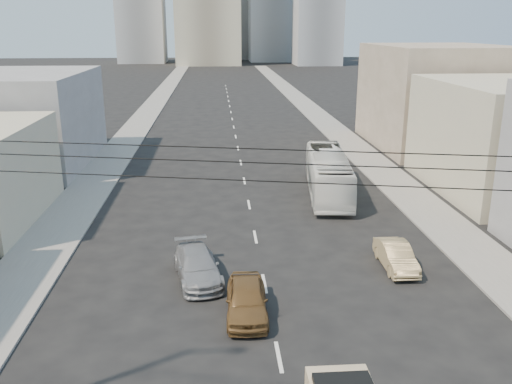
{
  "coord_description": "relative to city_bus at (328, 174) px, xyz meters",
  "views": [
    {
      "loc": [
        -2.14,
        -9.32,
        11.77
      ],
      "look_at": [
        -0.14,
        17.54,
        3.5
      ],
      "focal_mm": 38.0,
      "sensor_mm": 36.0,
      "label": 1
    }
  ],
  "objects": [
    {
      "name": "sidewalk_left",
      "position": [
        -17.61,
        42.06,
        -1.5
      ],
      "size": [
        3.5,
        180.0,
        0.12
      ],
      "primitive_type": "cube",
      "color": "slate",
      "rests_on": "ground"
    },
    {
      "name": "sidewalk_right",
      "position": [
        5.89,
        42.06,
        -1.5
      ],
      "size": [
        3.5,
        180.0,
        0.12
      ],
      "primitive_type": "cube",
      "color": "slate",
      "rests_on": "ground"
    },
    {
      "name": "lane_dashes",
      "position": [
        -5.86,
        25.06,
        -1.55
      ],
      "size": [
        0.15,
        104.0,
        0.01
      ],
      "color": "silver",
      "rests_on": "ground"
    },
    {
      "name": "city_bus",
      "position": [
        0.0,
        0.0,
        0.0
      ],
      "size": [
        3.87,
        11.39,
        3.11
      ],
      "primitive_type": "imported",
      "rotation": [
        0.0,
        0.0,
        -0.11
      ],
      "color": "white",
      "rests_on": "ground"
    },
    {
      "name": "sedan_brown",
      "position": [
        -6.88,
        -16.79,
        -0.82
      ],
      "size": [
        1.86,
        4.34,
        1.46
      ],
      "primitive_type": "imported",
      "rotation": [
        0.0,
        0.0,
        -0.03
      ],
      "color": "brown",
      "rests_on": "ground"
    },
    {
      "name": "sedan_tan",
      "position": [
        0.93,
        -12.65,
        -0.91
      ],
      "size": [
        1.4,
        3.91,
        1.28
      ],
      "primitive_type": "imported",
      "rotation": [
        0.0,
        0.0,
        -0.01
      ],
      "color": "tan",
      "rests_on": "ground"
    },
    {
      "name": "sedan_grey",
      "position": [
        -9.04,
        -13.24,
        -0.86
      ],
      "size": [
        2.78,
        5.07,
        1.39
      ],
      "primitive_type": "imported",
      "rotation": [
        0.0,
        0.0,
        0.18
      ],
      "color": "gray",
      "rests_on": "ground"
    },
    {
      "name": "overhead_wires",
      "position": [
        -5.86,
        -26.44,
        7.41
      ],
      "size": [
        23.01,
        5.02,
        0.72
      ],
      "color": "black",
      "rests_on": "ground"
    },
    {
      "name": "bldg_right_far",
      "position": [
        14.14,
        16.06,
        3.44
      ],
      "size": [
        12.0,
        16.0,
        10.0
      ],
      "primitive_type": "cube",
      "color": "gray",
      "rests_on": "ground"
    },
    {
      "name": "bldg_left_far",
      "position": [
        -25.36,
        11.06,
        2.44
      ],
      "size": [
        12.0,
        16.0,
        8.0
      ],
      "primitive_type": "cube",
      "color": "gray",
      "rests_on": "ground"
    },
    {
      "name": "midrise_ne",
      "position": [
        12.14,
        157.06,
        18.44
      ],
      "size": [
        16.0,
        16.0,
        40.0
      ],
      "primitive_type": "cube",
      "color": "gray",
      "rests_on": "ground"
    },
    {
      "name": "midrise_nw",
      "position": [
        -31.86,
        152.06,
        15.44
      ],
      "size": [
        15.0,
        15.0,
        34.0
      ],
      "primitive_type": "cube",
      "color": "gray",
      "rests_on": "ground"
    },
    {
      "name": "midrise_east",
      "position": [
        24.14,
        137.06,
        12.44
      ],
      "size": [
        14.0,
        14.0,
        28.0
      ],
      "primitive_type": "cube",
      "color": "gray",
      "rests_on": "ground"
    }
  ]
}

